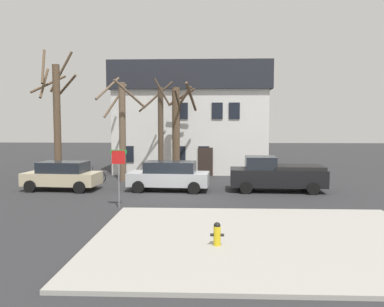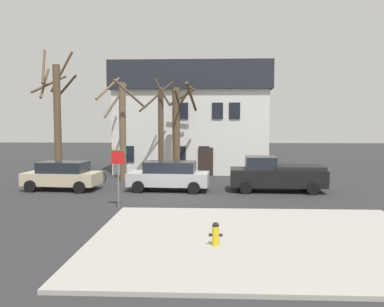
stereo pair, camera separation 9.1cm
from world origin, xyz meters
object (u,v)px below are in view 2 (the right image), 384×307
(tree_bare_near, at_px, (57,115))
(fire_hydrant, at_px, (216,233))
(tree_bare_far, at_px, (161,129))
(street_sign_pole, at_px, (118,167))
(tree_bare_end, at_px, (177,129))
(bicycle_leaning, at_px, (95,176))
(car_silver_wagon, at_px, (169,175))
(building_main, at_px, (192,118))
(car_beige_wagon, at_px, (63,175))
(pickup_truck_black, at_px, (276,174))
(tree_bare_mid, at_px, (122,127))

(tree_bare_near, relative_size, fire_hydrant, 12.39)
(tree_bare_far, relative_size, street_sign_pole, 2.55)
(tree_bare_far, relative_size, tree_bare_end, 1.03)
(tree_bare_near, distance_m, bicycle_leaning, 5.12)
(car_silver_wagon, bearing_deg, building_main, 85.46)
(building_main, xyz_separation_m, car_silver_wagon, (-0.87, -10.91, -3.46))
(building_main, relative_size, bicycle_leaning, 7.42)
(car_beige_wagon, bearing_deg, tree_bare_far, 34.82)
(car_beige_wagon, distance_m, pickup_truck_black, 12.31)
(tree_bare_far, bearing_deg, fire_hydrant, -76.52)
(building_main, distance_m, tree_bare_far, 7.50)
(tree_bare_end, height_order, bicycle_leaning, tree_bare_end)
(car_beige_wagon, xyz_separation_m, pickup_truck_black, (12.31, 0.13, 0.09))
(tree_bare_near, relative_size, car_silver_wagon, 1.90)
(tree_bare_end, bearing_deg, building_main, 82.95)
(tree_bare_mid, bearing_deg, street_sign_pole, -78.60)
(pickup_truck_black, xyz_separation_m, fire_hydrant, (-3.63, -10.52, -0.47))
(fire_hydrant, bearing_deg, tree_bare_end, 98.95)
(car_silver_wagon, xyz_separation_m, pickup_truck_black, (6.11, 0.10, 0.08))
(tree_bare_near, distance_m, tree_bare_far, 7.31)
(car_beige_wagon, relative_size, car_silver_wagon, 0.93)
(tree_bare_end, height_order, car_beige_wagon, tree_bare_end)
(fire_hydrant, bearing_deg, pickup_truck_black, 70.99)
(building_main, relative_size, tree_bare_mid, 1.71)
(tree_bare_near, height_order, tree_bare_mid, tree_bare_near)
(tree_bare_near, height_order, fire_hydrant, tree_bare_near)
(tree_bare_far, height_order, bicycle_leaning, tree_bare_far)
(car_beige_wagon, height_order, bicycle_leaning, car_beige_wagon)
(tree_bare_mid, bearing_deg, pickup_truck_black, -20.43)
(car_beige_wagon, distance_m, fire_hydrant, 13.55)
(bicycle_leaning, bearing_deg, car_beige_wagon, -106.98)
(tree_bare_end, bearing_deg, tree_bare_far, -132.98)
(pickup_truck_black, bearing_deg, car_silver_wagon, -179.11)
(building_main, bearing_deg, fire_hydrant, -85.65)
(tree_bare_near, height_order, street_sign_pole, tree_bare_near)
(street_sign_pole, bearing_deg, car_beige_wagon, 133.14)
(tree_bare_near, bearing_deg, tree_bare_end, 3.75)
(fire_hydrant, bearing_deg, car_silver_wagon, 103.42)
(building_main, xyz_separation_m, pickup_truck_black, (5.25, -10.82, -3.38))
(tree_bare_mid, height_order, car_beige_wagon, tree_bare_mid)
(pickup_truck_black, bearing_deg, bicycle_leaning, 165.00)
(tree_bare_end, xyz_separation_m, fire_hydrant, (2.39, -15.15, -2.98))
(car_beige_wagon, bearing_deg, pickup_truck_black, 0.59)
(car_silver_wagon, height_order, street_sign_pole, street_sign_pole)
(tree_bare_near, xyz_separation_m, tree_bare_far, (7.23, -0.53, -0.94))
(building_main, distance_m, bicycle_leaning, 10.65)
(building_main, height_order, pickup_truck_black, building_main)
(pickup_truck_black, bearing_deg, car_beige_wagon, -179.41)
(car_silver_wagon, height_order, pickup_truck_black, pickup_truck_black)
(car_beige_wagon, xyz_separation_m, fire_hydrant, (8.69, -10.40, -0.38))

